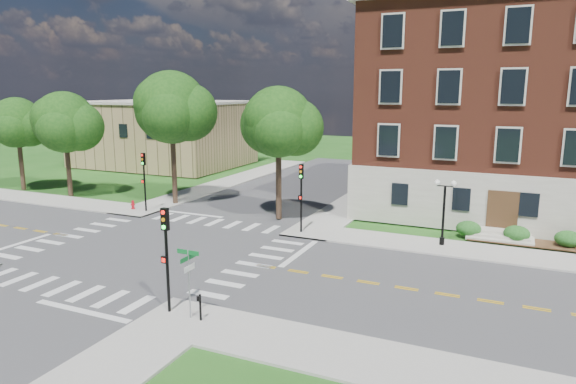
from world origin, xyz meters
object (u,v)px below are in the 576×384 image
at_px(twin_lamp_west, 444,208).
at_px(fire_hydrant, 133,205).
at_px(traffic_signal_nw, 144,174).
at_px(street_sign_pole, 189,270).
at_px(traffic_signal_ne, 301,189).
at_px(traffic_signal_se, 166,246).
at_px(push_button_post, 200,306).

bearing_deg(twin_lamp_west, fire_hydrant, -179.38).
bearing_deg(traffic_signal_nw, street_sign_pole, -45.54).
bearing_deg(traffic_signal_ne, fire_hydrant, 177.55).
bearing_deg(street_sign_pole, traffic_signal_se, 173.83).
relative_size(traffic_signal_ne, twin_lamp_west, 1.13).
xyz_separation_m(traffic_signal_ne, fire_hydrant, (-15.50, 0.66, -2.72)).
relative_size(traffic_signal_nw, fire_hydrant, 6.40).
relative_size(street_sign_pole, fire_hydrant, 4.13).
relative_size(twin_lamp_west, fire_hydrant, 5.64).
xyz_separation_m(traffic_signal_se, street_sign_pole, (1.25, -0.14, -0.88)).
bearing_deg(street_sign_pole, fire_hydrant, 136.89).
relative_size(twin_lamp_west, street_sign_pole, 1.36).
bearing_deg(traffic_signal_se, traffic_signal_ne, 88.58).
xyz_separation_m(traffic_signal_ne, push_button_post, (1.45, -14.75, -2.39)).
height_order(street_sign_pole, fire_hydrant, street_sign_pole).
bearing_deg(street_sign_pole, traffic_signal_nw, 134.46).
height_order(traffic_signal_nw, street_sign_pole, traffic_signal_nw).
relative_size(traffic_signal_ne, street_sign_pole, 1.55).
bearing_deg(street_sign_pole, push_button_post, -7.11).
xyz_separation_m(traffic_signal_se, fire_hydrant, (-15.14, 15.21, -2.72)).
height_order(street_sign_pole, push_button_post, street_sign_pole).
distance_m(traffic_signal_se, street_sign_pole, 1.53).
xyz_separation_m(push_button_post, fire_hydrant, (-16.95, 15.42, -0.33)).
xyz_separation_m(traffic_signal_se, twin_lamp_west, (9.82, 15.48, -0.66)).
bearing_deg(traffic_signal_ne, twin_lamp_west, 5.65).
bearing_deg(traffic_signal_se, push_button_post, -6.46).
xyz_separation_m(traffic_signal_nw, push_button_post, (15.53, -15.33, -2.39)).
xyz_separation_m(traffic_signal_nw, fire_hydrant, (-1.42, 0.09, -2.72)).
distance_m(traffic_signal_se, push_button_post, 3.00).
bearing_deg(fire_hydrant, traffic_signal_nw, -3.65).
relative_size(twin_lamp_west, push_button_post, 3.53).
relative_size(traffic_signal_se, twin_lamp_west, 1.13).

